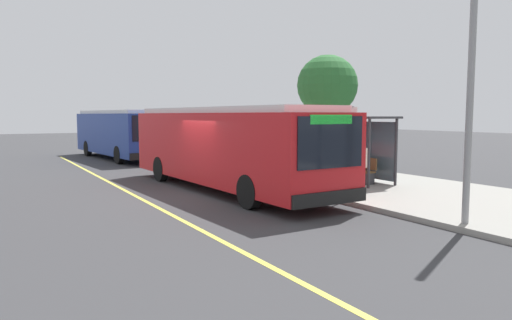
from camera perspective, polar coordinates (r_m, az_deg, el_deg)
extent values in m
plane|color=#38383A|center=(16.42, -6.00, -4.04)|extent=(120.00, 120.00, 0.00)
cube|color=gray|center=(19.59, 10.26, -2.34)|extent=(44.00, 6.40, 0.15)
cube|color=#E0D64C|center=(15.67, -13.40, -4.60)|extent=(36.00, 0.14, 0.01)
cube|color=red|center=(17.09, -3.64, 1.58)|extent=(11.29, 3.06, 2.40)
cube|color=silver|center=(17.05, -3.66, 5.95)|extent=(10.38, 2.77, 0.20)
cube|color=black|center=(12.46, 8.92, 2.10)|extent=(0.14, 2.17, 1.34)
cube|color=black|center=(17.73, 0.01, 2.67)|extent=(9.83, 0.49, 1.06)
cube|color=white|center=(17.84, 0.02, -1.40)|extent=(10.61, 0.52, 0.28)
cube|color=#26D83F|center=(12.44, 8.98, 4.80)|extent=(0.09, 1.40, 0.24)
cube|color=black|center=(12.62, 8.87, -4.50)|extent=(0.19, 2.50, 0.36)
cylinder|color=black|center=(14.98, 6.73, -3.02)|extent=(1.01, 0.33, 1.00)
cylinder|color=black|center=(13.65, -0.81, -3.81)|extent=(1.01, 0.33, 1.00)
cylinder|color=black|center=(20.67, -5.32, -0.68)|extent=(1.01, 0.33, 1.00)
cylinder|color=black|center=(19.73, -11.29, -1.06)|extent=(1.01, 0.33, 1.00)
cube|color=navy|center=(30.47, -15.89, 3.07)|extent=(10.29, 3.35, 2.40)
cube|color=silver|center=(30.45, -15.95, 5.52)|extent=(9.47, 3.03, 0.20)
cube|color=black|center=(25.70, -12.28, 3.72)|extent=(0.21, 2.16, 1.34)
cube|color=black|center=(30.90, -13.63, 3.69)|extent=(8.88, 0.75, 1.06)
cube|color=yellow|center=(30.96, -13.58, 1.34)|extent=(9.59, 0.80, 0.28)
cube|color=#26D83F|center=(25.69, -12.30, 5.03)|extent=(0.14, 1.40, 0.24)
cube|color=black|center=(25.77, -12.20, 0.49)|extent=(0.28, 2.50, 0.36)
cylinder|color=black|center=(28.01, -11.54, 0.83)|extent=(1.02, 0.36, 1.00)
cylinder|color=black|center=(27.20, -16.02, 0.59)|extent=(1.02, 0.36, 1.00)
cylinder|color=black|center=(33.77, -15.64, 1.50)|extent=(1.02, 0.36, 1.00)
cylinder|color=black|center=(33.09, -19.42, 1.32)|extent=(1.02, 0.36, 1.00)
cylinder|color=#333338|center=(17.87, 16.35, 0.90)|extent=(0.10, 0.10, 2.40)
cylinder|color=#333338|center=(16.96, 13.31, 0.74)|extent=(0.10, 0.10, 2.40)
cylinder|color=#333338|center=(19.75, 10.90, 1.43)|extent=(0.10, 0.10, 2.40)
cylinder|color=#333338|center=(18.93, 7.92, 1.31)|extent=(0.10, 0.10, 2.40)
cube|color=#333338|center=(18.30, 12.09, 4.99)|extent=(2.90, 1.60, 0.08)
cube|color=#4C606B|center=(18.79, 13.49, 1.18)|extent=(2.47, 0.04, 2.16)
cube|color=navy|center=(19.34, 9.44, 1.23)|extent=(0.06, 1.11, 1.82)
cube|color=brown|center=(18.40, 11.89, -1.22)|extent=(1.60, 0.44, 0.06)
cube|color=brown|center=(18.53, 12.46, -0.31)|extent=(1.60, 0.05, 0.44)
cube|color=#333338|center=(18.96, 10.42, -1.68)|extent=(0.08, 0.40, 0.45)
cube|color=#333338|center=(17.90, 13.41, -2.16)|extent=(0.08, 0.40, 0.45)
cylinder|color=#333338|center=(15.43, 11.38, 1.07)|extent=(0.07, 0.07, 2.80)
cube|color=white|center=(15.37, 11.40, 5.16)|extent=(0.44, 0.03, 0.56)
cube|color=red|center=(15.36, 11.36, 5.16)|extent=(0.40, 0.01, 0.16)
cylinder|color=#282D47|center=(15.79, 12.49, -2.41)|extent=(0.14, 0.14, 0.85)
cylinder|color=#282D47|center=(15.67, 12.00, -2.46)|extent=(0.14, 0.14, 0.85)
cube|color=beige|center=(15.65, 12.30, 0.24)|extent=(0.24, 0.40, 0.62)
sphere|color=tan|center=(15.62, 12.33, 1.77)|extent=(0.22, 0.22, 0.22)
cylinder|color=brown|center=(23.47, 8.41, 2.65)|extent=(0.36, 0.36, 2.86)
sphere|color=#28662D|center=(23.49, 8.49, 8.80)|extent=(2.91, 2.91, 2.91)
cylinder|color=gray|center=(12.11, 24.21, 8.07)|extent=(0.16, 0.16, 6.40)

